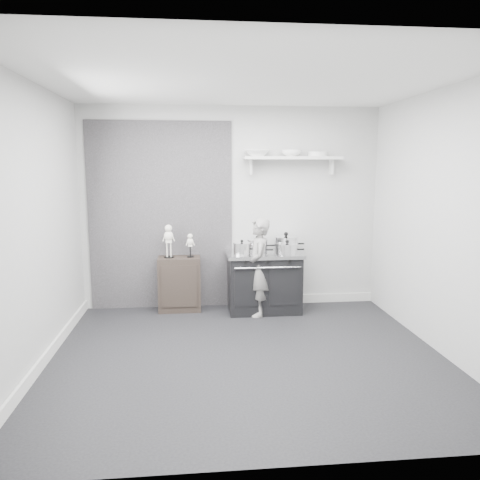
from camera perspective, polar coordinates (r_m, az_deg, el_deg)
The scene contains 16 objects.
ground at distance 4.92m, azimuth 0.81°, elevation -13.92°, with size 4.00×4.00×0.00m, color black.
room_shell at distance 4.67m, azimuth -0.44°, elevation 5.61°, with size 4.02×3.62×2.71m.
wall_shelf at distance 6.31m, azimuth 6.42°, elevation 9.81°, with size 1.30×0.26×0.24m.
stove at distance 6.23m, azimuth 2.95°, elevation -5.07°, with size 0.99×0.62×0.79m.
side_cabinet at distance 6.31m, azimuth -7.38°, elevation -5.32°, with size 0.56×0.32×0.72m, color black.
child at distance 5.99m, azimuth 2.26°, elevation -3.35°, with size 0.46×0.30×1.26m, color gray.
pot_front_left at distance 5.99m, azimuth 0.24°, elevation -1.03°, with size 0.31×0.22×0.19m.
pot_back_left at distance 6.24m, azimuth 2.14°, elevation -0.61°, with size 0.37×0.28×0.21m.
pot_back_right at distance 6.29m, azimuth 5.62°, elevation -0.40°, with size 0.41×0.33×0.25m.
pot_front_right at distance 6.01m, azimuth 5.77°, elevation -1.08°, with size 0.36×0.27×0.19m.
pot_front_center at distance 6.00m, azimuth 2.36°, elevation -1.15°, with size 0.27×0.19×0.16m.
skeleton_full at distance 6.19m, azimuth -8.70°, elevation 0.17°, with size 0.14×0.09×0.50m, color white, non-canonical shape.
skeleton_torso at distance 6.19m, azimuth -6.09°, elevation -0.45°, with size 0.10×0.06×0.36m, color white, non-canonical shape.
bowl_large at distance 6.23m, azimuth 2.11°, elevation 10.54°, with size 0.33×0.33×0.08m, color white.
bowl_small at distance 6.30m, azimuth 6.29°, elevation 10.48°, with size 0.27×0.27×0.08m, color white.
plate_stack at distance 6.39m, azimuth 9.47°, elevation 10.29°, with size 0.27×0.27×0.06m, color silver.
Camera 1 is at (-0.52, -4.50, 1.92)m, focal length 35.00 mm.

